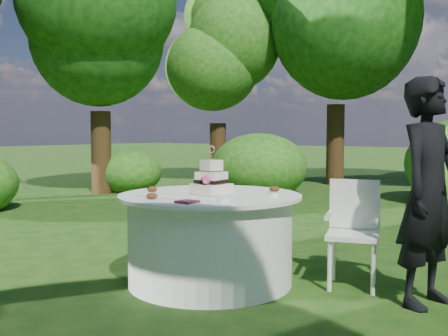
{
  "coord_description": "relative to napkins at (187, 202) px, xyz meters",
  "views": [
    {
      "loc": [
        2.77,
        -3.48,
        1.3
      ],
      "look_at": [
        0.15,
        0.0,
        1.0
      ],
      "focal_mm": 42.0,
      "sensor_mm": 36.0,
      "label": 1
    }
  ],
  "objects": [
    {
      "name": "table",
      "position": [
        -0.21,
        0.54,
        -0.39
      ],
      "size": [
        1.56,
        1.56,
        0.77
      ],
      "color": "white",
      "rests_on": "ground"
    },
    {
      "name": "cake",
      "position": [
        -0.18,
        0.51,
        0.1
      ],
      "size": [
        0.3,
        0.3,
        0.41
      ],
      "color": "white",
      "rests_on": "table"
    },
    {
      "name": "petal_cups",
      "position": [
        -0.32,
        0.46,
        0.02
      ],
      "size": [
        0.95,
        1.12,
        0.05
      ],
      "color": "#562D16",
      "rests_on": "table"
    },
    {
      "name": "feather_plume",
      "position": [
        -0.4,
        0.11,
        -0.0
      ],
      "size": [
        0.48,
        0.07,
        0.01
      ],
      "primitive_type": "ellipsoid",
      "color": "white",
      "rests_on": "table"
    },
    {
      "name": "chair",
      "position": [
        0.8,
        1.22,
        -0.26
      ],
      "size": [
        0.54,
        0.54,
        0.89
      ],
      "color": "white",
      "rests_on": "ground"
    },
    {
      "name": "votives",
      "position": [
        0.01,
        0.6,
        0.01
      ],
      "size": [
        0.96,
        0.88,
        0.04
      ],
      "color": "white",
      "rests_on": "table"
    },
    {
      "name": "napkins",
      "position": [
        0.0,
        0.0,
        0.0
      ],
      "size": [
        0.14,
        0.14,
        0.02
      ],
      "primitive_type": "cube",
      "color": "#4D2137",
      "rests_on": "table"
    },
    {
      "name": "guest",
      "position": [
        1.45,
        1.07,
        0.08
      ],
      "size": [
        0.53,
        0.7,
        1.71
      ],
      "primitive_type": "imported",
      "rotation": [
        0.0,
        0.0,
        1.36
      ],
      "color": "black",
      "rests_on": "ground"
    },
    {
      "name": "ground",
      "position": [
        -0.21,
        0.54,
        -0.78
      ],
      "size": [
        80.0,
        80.0,
        0.0
      ],
      "primitive_type": "plane",
      "color": "#143A0F",
      "rests_on": "ground"
    }
  ]
}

